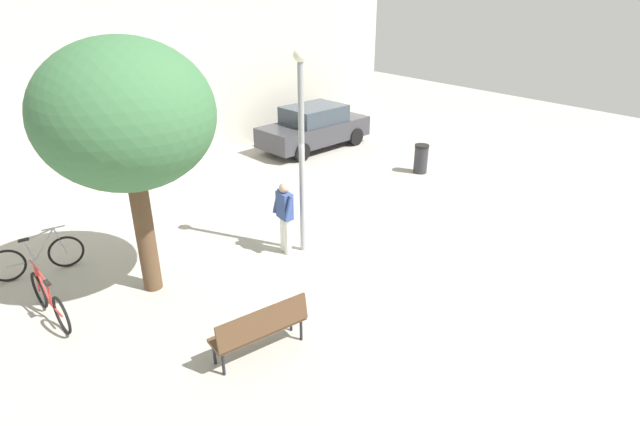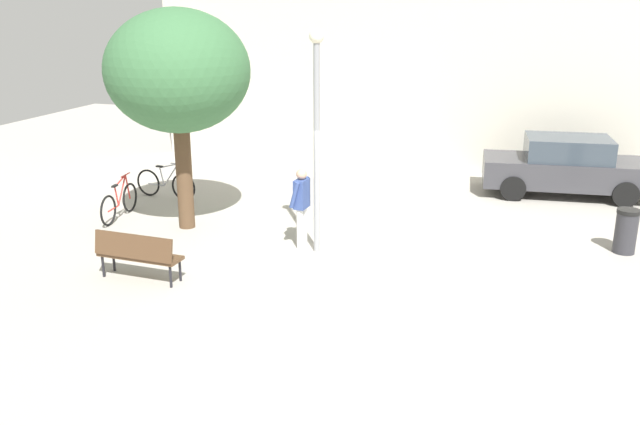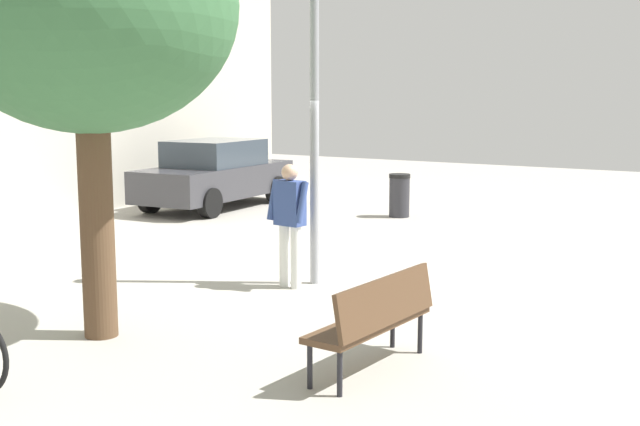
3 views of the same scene
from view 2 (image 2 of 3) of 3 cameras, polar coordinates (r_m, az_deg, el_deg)
ground_plane at (r=12.65m, az=3.15°, el=-5.33°), size 36.00×36.00×0.00m
building_facade at (r=21.32m, az=9.83°, el=15.39°), size 17.24×2.00×8.47m
lamppost at (r=13.17m, az=-0.29°, el=7.62°), size 0.28×0.28×4.41m
person_by_lamppost at (r=13.80m, az=-1.57°, el=0.90°), size 0.32×0.61×1.67m
park_bench at (r=12.68m, az=-15.17°, el=-3.24°), size 1.62×0.56×0.92m
plaza_tree at (r=14.91m, az=-11.90°, el=11.55°), size 3.08×3.08×4.79m
bicycle_red at (r=16.52m, az=-16.56°, el=0.85°), size 0.25×1.80×0.97m
bicycle_silver at (r=17.94m, az=-12.87°, el=2.42°), size 1.80×0.27×0.97m
parked_car_charcoal at (r=18.82m, az=20.05°, el=3.72°), size 4.33×2.09×1.55m
trash_bin at (r=14.97m, az=24.41°, el=-1.39°), size 0.45×0.45×0.92m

